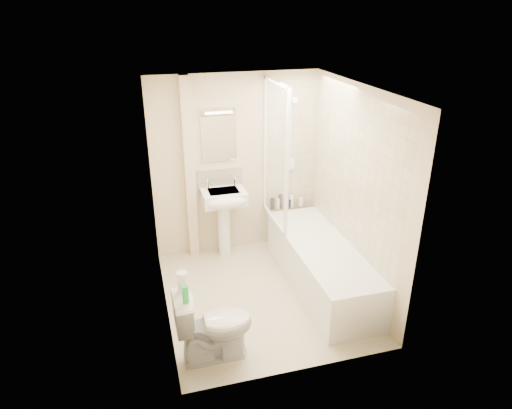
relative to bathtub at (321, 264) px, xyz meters
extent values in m
plane|color=beige|center=(-0.75, -0.02, -0.29)|extent=(2.50, 2.50, 0.00)
cube|color=beige|center=(-0.75, 1.23, 0.91)|extent=(2.20, 0.02, 2.40)
cube|color=beige|center=(-1.85, -0.02, 0.91)|extent=(0.02, 2.50, 2.40)
cube|color=beige|center=(0.35, -0.02, 0.91)|extent=(0.02, 2.50, 2.40)
cube|color=white|center=(-0.75, -0.02, 2.11)|extent=(2.20, 2.50, 0.02)
cube|color=beige|center=(0.00, 1.21, 1.14)|extent=(0.70, 0.01, 1.75)
cube|color=beige|center=(0.34, 0.00, 1.14)|extent=(0.01, 2.10, 1.75)
cube|color=beige|center=(-1.37, 1.17, 0.91)|extent=(0.12, 0.12, 2.40)
cube|color=beige|center=(-0.96, 1.22, 0.74)|extent=(0.60, 0.02, 0.30)
cube|color=white|center=(-0.96, 1.21, 1.29)|extent=(0.46, 0.01, 0.60)
cube|color=silver|center=(-0.96, 1.19, 1.66)|extent=(0.42, 0.07, 0.07)
cube|color=white|center=(0.00, 0.00, -0.01)|extent=(0.70, 2.10, 0.55)
cube|color=white|center=(0.00, 0.00, 0.21)|extent=(0.56, 1.96, 0.05)
cube|color=white|center=(-0.35, 0.78, 1.16)|extent=(0.01, 0.90, 1.80)
cube|color=white|center=(-0.35, 1.21, 1.16)|extent=(0.04, 0.04, 1.80)
cube|color=white|center=(-0.35, 0.33, 1.16)|extent=(0.04, 0.04, 1.80)
cube|color=white|center=(-0.35, 0.78, 2.04)|extent=(0.04, 0.90, 0.04)
cube|color=white|center=(-0.35, 0.78, 0.28)|extent=(0.04, 0.90, 0.03)
cylinder|color=white|center=(0.00, 1.19, 1.26)|extent=(0.02, 0.02, 0.90)
cylinder|color=white|center=(0.00, 1.19, 0.81)|extent=(0.05, 0.05, 0.02)
cylinder|color=white|center=(0.00, 1.19, 1.71)|extent=(0.05, 0.05, 0.02)
cylinder|color=white|center=(0.00, 1.13, 1.74)|extent=(0.08, 0.11, 0.11)
cube|color=white|center=(0.00, 1.19, 0.88)|extent=(0.10, 0.05, 0.14)
cylinder|color=white|center=(-0.02, 1.17, 1.31)|extent=(0.01, 0.13, 0.84)
cylinder|color=white|center=(-0.96, 1.06, 0.09)|extent=(0.16, 0.16, 0.75)
cube|color=white|center=(-0.96, 1.03, 0.57)|extent=(0.56, 0.43, 0.17)
ellipsoid|color=white|center=(-0.96, 0.86, 0.57)|extent=(0.56, 0.24, 0.17)
cube|color=silver|center=(-0.96, 1.03, 0.64)|extent=(0.39, 0.28, 0.04)
cylinder|color=white|center=(-1.15, 1.14, 0.71)|extent=(0.03, 0.03, 0.10)
cylinder|color=white|center=(-0.78, 1.14, 0.71)|extent=(0.03, 0.03, 0.10)
sphere|color=white|center=(-1.15, 1.14, 0.77)|extent=(0.04, 0.04, 0.04)
sphere|color=white|center=(-0.78, 1.14, 0.77)|extent=(0.04, 0.04, 0.04)
cylinder|color=black|center=(-0.26, 1.14, 0.34)|extent=(0.06, 0.06, 0.16)
cylinder|color=white|center=(-0.18, 1.14, 0.34)|extent=(0.06, 0.06, 0.15)
cylinder|color=black|center=(-0.15, 1.14, 0.36)|extent=(0.06, 0.06, 0.20)
cylinder|color=navy|center=(0.01, 1.14, 0.32)|extent=(0.06, 0.06, 0.12)
cylinder|color=#F0E9BA|center=(0.02, 1.14, 0.35)|extent=(0.06, 0.06, 0.17)
cylinder|color=white|center=(0.16, 1.14, 0.32)|extent=(0.06, 0.06, 0.12)
imported|color=white|center=(-1.47, -0.87, 0.08)|extent=(0.43, 0.74, 0.75)
cylinder|color=white|center=(-1.72, -0.78, 0.51)|extent=(0.10, 0.10, 0.11)
cylinder|color=white|center=(-1.73, -0.80, 0.61)|extent=(0.10, 0.10, 0.10)
cylinder|color=green|center=(-1.73, -0.97, 0.54)|extent=(0.06, 0.06, 0.17)
camera|label=1|loc=(-2.02, -4.34, 2.88)|focal=32.00mm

